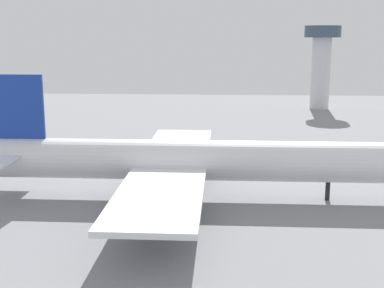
% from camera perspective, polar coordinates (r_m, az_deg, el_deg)
% --- Properties ---
extents(ground_plane, '(275.48, 275.48, 0.00)m').
position_cam_1_polar(ground_plane, '(77.89, 0.00, -6.00)').
color(ground_plane, gray).
extents(cargo_airplane, '(68.87, 55.26, 18.50)m').
position_cam_1_polar(cargo_airplane, '(76.33, -0.32, -1.88)').
color(cargo_airplane, silver).
rests_on(cargo_airplane, ground_plane).
extents(pushback_tractor, '(3.93, 5.10, 2.07)m').
position_cam_1_polar(pushback_tractor, '(109.02, -7.82, -0.27)').
color(pushback_tractor, silver).
rests_on(pushback_tractor, ground_plane).
extents(control_tower, '(11.76, 11.76, 27.27)m').
position_cam_1_polar(control_tower, '(175.48, 14.27, 9.26)').
color(control_tower, silver).
rests_on(control_tower, ground_plane).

